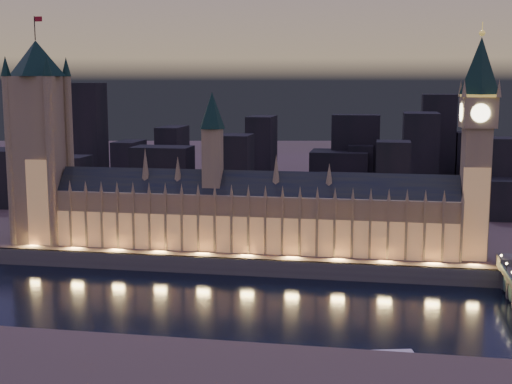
% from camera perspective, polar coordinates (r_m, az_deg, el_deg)
% --- Properties ---
extents(ground_plane, '(2000.00, 2000.00, 0.00)m').
position_cam_1_polar(ground_plane, '(302.41, -2.80, -8.71)').
color(ground_plane, black).
rests_on(ground_plane, ground).
extents(north_bank, '(2000.00, 960.00, 8.00)m').
position_cam_1_polar(north_bank, '(808.22, 5.47, 2.64)').
color(north_bank, brown).
rests_on(north_bank, ground).
extents(embankment_wall, '(2000.00, 2.50, 8.00)m').
position_cam_1_polar(embankment_wall, '(339.78, -1.25, -6.01)').
color(embankment_wall, '#4D4A49').
rests_on(embankment_wall, ground).
extents(palace_of_westminster, '(202.00, 21.47, 78.00)m').
position_cam_1_polar(palace_of_westminster, '(354.56, -0.46, -1.67)').
color(palace_of_westminster, gray).
rests_on(palace_of_westminster, north_bank).
extents(victoria_tower, '(31.68, 31.68, 115.67)m').
position_cam_1_polar(victoria_tower, '(385.76, -16.93, 4.63)').
color(victoria_tower, gray).
rests_on(victoria_tower, north_bank).
extents(elizabeth_tower, '(18.00, 18.00, 109.74)m').
position_cam_1_polar(elizabeth_tower, '(346.16, 17.31, 4.82)').
color(elizabeth_tower, gray).
rests_on(elizabeth_tower, north_bank).
extents(river_boat, '(40.12, 18.27, 4.50)m').
position_cam_1_polar(river_boat, '(240.27, 10.05, -13.20)').
color(river_boat, '#4D4A49').
rests_on(river_boat, ground).
extents(city_backdrop, '(481.48, 215.63, 81.58)m').
position_cam_1_polar(city_backdrop, '(531.48, 6.71, 2.31)').
color(city_backdrop, black).
rests_on(city_backdrop, north_bank).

